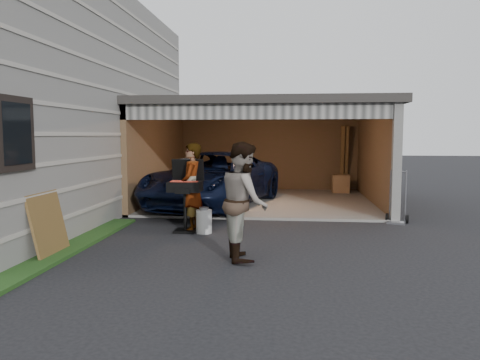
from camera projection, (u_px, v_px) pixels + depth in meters
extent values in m
plane|color=black|center=(194.00, 258.00, 7.54)|extent=(80.00, 80.00, 0.00)
cube|color=#193814|center=(28.00, 270.00, 6.79)|extent=(0.50, 8.00, 0.06)
cube|color=#605E59|center=(264.00, 201.00, 13.89)|extent=(6.50, 6.00, 0.06)
cube|color=brown|center=(269.00, 153.00, 16.65)|extent=(6.50, 0.15, 2.70)
cube|color=brown|center=(375.00, 157.00, 13.42)|extent=(0.15, 6.00, 2.70)
cube|color=brown|center=(159.00, 156.00, 14.10)|extent=(0.15, 6.00, 2.70)
cube|color=#2D2B28|center=(264.00, 107.00, 13.62)|extent=(6.80, 6.30, 0.20)
cube|color=#474744|center=(257.00, 112.00, 10.76)|extent=(6.50, 0.16, 0.36)
cube|color=beige|center=(261.00, 110.00, 11.96)|extent=(6.00, 2.40, 0.06)
cube|color=#474744|center=(397.00, 163.00, 10.50)|extent=(0.20, 0.18, 2.70)
cube|color=brown|center=(195.00, 183.00, 16.31)|extent=(0.60, 0.50, 0.50)
cube|color=brown|center=(195.00, 170.00, 16.27)|extent=(0.50, 0.45, 0.45)
cube|color=brown|center=(341.00, 184.00, 15.67)|extent=(0.55, 0.50, 0.60)
cube|color=brown|center=(344.00, 158.00, 16.16)|extent=(0.24, 0.43, 2.20)
imported|color=black|center=(214.00, 181.00, 12.67)|extent=(3.60, 5.69, 1.46)
imported|color=silver|center=(191.00, 187.00, 9.62)|extent=(0.46, 0.68, 1.82)
imported|color=#412719|center=(244.00, 201.00, 7.41)|extent=(0.91, 1.06, 1.88)
cube|color=black|center=(186.00, 231.00, 9.58)|extent=(0.42, 0.42, 0.05)
cylinder|color=black|center=(185.00, 210.00, 9.54)|extent=(0.07, 0.07, 0.85)
cube|color=black|center=(185.00, 187.00, 9.49)|extent=(0.67, 0.46, 0.20)
cube|color=#59595B|center=(185.00, 182.00, 9.48)|extent=(0.61, 0.40, 0.02)
cube|color=black|center=(188.00, 170.00, 9.75)|extent=(0.67, 0.12, 0.46)
cylinder|color=silver|center=(204.00, 222.00, 9.45)|extent=(0.36, 0.36, 0.48)
cube|color=brown|center=(48.00, 224.00, 7.63)|extent=(0.27, 0.95, 1.05)
cube|color=gray|center=(396.00, 223.00, 10.48)|extent=(0.45, 0.36, 0.04)
cylinder|color=black|center=(387.00, 218.00, 10.69)|extent=(0.11, 0.20, 0.20)
cylinder|color=black|center=(407.00, 219.00, 10.49)|extent=(0.11, 0.20, 0.20)
cylinder|color=gray|center=(390.00, 196.00, 10.61)|extent=(0.03, 0.03, 1.16)
cylinder|color=gray|center=(406.00, 196.00, 10.47)|extent=(0.03, 0.03, 1.16)
cylinder|color=gray|center=(399.00, 172.00, 10.49)|extent=(0.32, 0.14, 0.03)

